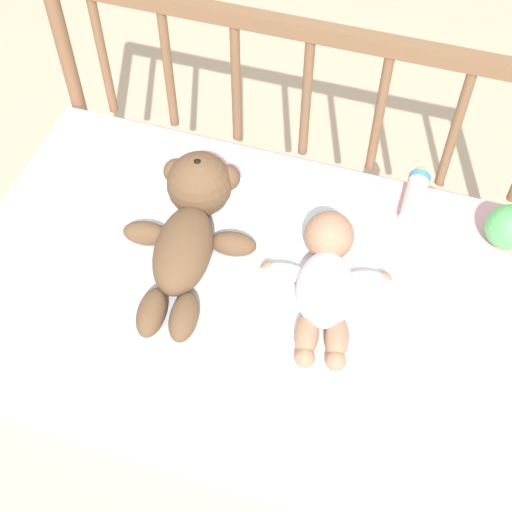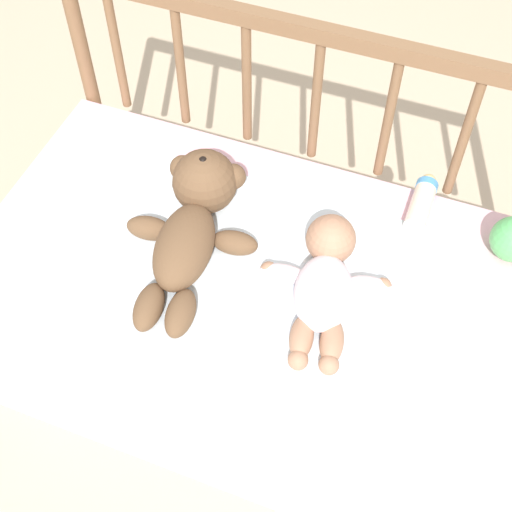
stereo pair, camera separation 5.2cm
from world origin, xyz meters
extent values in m
plane|color=#C6B293|center=(0.00, 0.00, 0.00)|extent=(12.00, 12.00, 0.00)
cube|color=#EDB7C6|center=(0.00, 0.00, 0.21)|extent=(1.23, 0.68, 0.42)
cylinder|color=brown|center=(-0.60, 0.36, 0.39)|extent=(0.04, 0.04, 0.78)
cube|color=brown|center=(0.00, 0.36, 0.77)|extent=(1.19, 0.03, 0.04)
cylinder|color=brown|center=(-0.50, 0.36, 0.58)|extent=(0.02, 0.02, 0.33)
cylinder|color=brown|center=(-0.33, 0.36, 0.58)|extent=(0.02, 0.02, 0.33)
cylinder|color=brown|center=(-0.17, 0.36, 0.58)|extent=(0.02, 0.02, 0.33)
cylinder|color=brown|center=(0.00, 0.36, 0.58)|extent=(0.02, 0.02, 0.33)
cylinder|color=brown|center=(0.17, 0.36, 0.58)|extent=(0.02, 0.02, 0.33)
cylinder|color=brown|center=(0.33, 0.36, 0.58)|extent=(0.02, 0.02, 0.33)
cube|color=white|center=(-0.02, -0.03, 0.42)|extent=(0.80, 0.54, 0.01)
ellipsoid|color=brown|center=(-0.15, -0.03, 0.47)|extent=(0.15, 0.24, 0.10)
sphere|color=brown|center=(-0.17, 0.13, 0.49)|extent=(0.14, 0.14, 0.14)
sphere|color=beige|center=(-0.17, 0.13, 0.53)|extent=(0.06, 0.06, 0.06)
sphere|color=black|center=(-0.17, 0.13, 0.56)|extent=(0.02, 0.02, 0.02)
sphere|color=brown|center=(-0.24, 0.15, 0.50)|extent=(0.06, 0.06, 0.06)
sphere|color=brown|center=(-0.12, 0.16, 0.50)|extent=(0.06, 0.06, 0.06)
ellipsoid|color=brown|center=(-0.25, 0.00, 0.45)|extent=(0.11, 0.07, 0.05)
ellipsoid|color=brown|center=(-0.06, 0.03, 0.45)|extent=(0.11, 0.07, 0.05)
ellipsoid|color=brown|center=(-0.16, -0.18, 0.45)|extent=(0.07, 0.12, 0.06)
ellipsoid|color=brown|center=(-0.10, -0.17, 0.45)|extent=(0.07, 0.12, 0.06)
ellipsoid|color=white|center=(0.15, -0.03, 0.46)|extent=(0.15, 0.20, 0.08)
sphere|color=tan|center=(0.13, 0.09, 0.47)|extent=(0.11, 0.11, 0.11)
ellipsoid|color=white|center=(0.06, -0.01, 0.44)|extent=(0.11, 0.06, 0.04)
ellipsoid|color=white|center=(0.23, 0.03, 0.44)|extent=(0.11, 0.06, 0.04)
sphere|color=tan|center=(0.03, -0.01, 0.44)|extent=(0.04, 0.04, 0.04)
sphere|color=tan|center=(0.26, 0.04, 0.44)|extent=(0.04, 0.04, 0.04)
ellipsoid|color=tan|center=(0.14, -0.14, 0.44)|extent=(0.07, 0.11, 0.05)
ellipsoid|color=tan|center=(0.20, -0.13, 0.44)|extent=(0.07, 0.11, 0.05)
sphere|color=tan|center=(0.15, -0.19, 0.44)|extent=(0.04, 0.04, 0.04)
sphere|color=tan|center=(0.21, -0.17, 0.44)|extent=(0.04, 0.04, 0.04)
cylinder|color=#F4E5CC|center=(0.28, 0.27, 0.44)|extent=(0.05, 0.13, 0.05)
cylinder|color=#4C99D8|center=(0.28, 0.34, 0.44)|extent=(0.05, 0.02, 0.05)
sphere|color=#EAC67F|center=(0.28, 0.35, 0.44)|extent=(0.04, 0.04, 0.04)
sphere|color=#59BF66|center=(0.49, 0.23, 0.47)|extent=(0.10, 0.10, 0.10)
camera|label=1|loc=(0.26, -0.84, 1.66)|focal=50.00mm
camera|label=2|loc=(0.31, -0.82, 1.66)|focal=50.00mm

